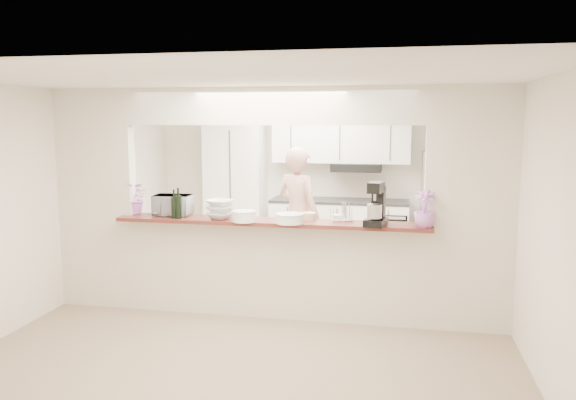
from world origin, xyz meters
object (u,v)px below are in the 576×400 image
(toaster_oven, at_px, (173,205))
(stand_mixer, at_px, (376,206))
(person, at_px, (298,216))
(refrigerator, at_px, (447,209))

(toaster_oven, relative_size, stand_mixer, 0.92)
(toaster_oven, relative_size, person, 0.23)
(refrigerator, bearing_deg, person, -147.25)
(stand_mixer, bearing_deg, person, 125.66)
(refrigerator, height_order, person, person)
(refrigerator, xyz_separation_m, toaster_oven, (-3.20, -2.60, 0.35))
(toaster_oven, xyz_separation_m, stand_mixer, (2.28, -0.19, 0.09))
(toaster_oven, distance_m, person, 1.81)
(refrigerator, xyz_separation_m, stand_mixer, (-0.92, -2.79, 0.44))
(stand_mixer, relative_size, person, 0.25)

